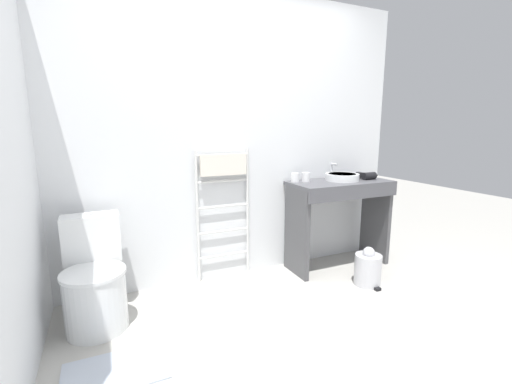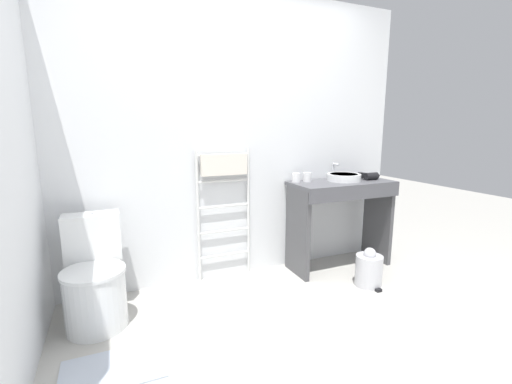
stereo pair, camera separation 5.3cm
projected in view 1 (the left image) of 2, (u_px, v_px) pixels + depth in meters
name	position (u px, v px, depth m)	size (l,w,h in m)	color
ground_plane	(322.00, 359.00, 2.04)	(12.00, 12.00, 0.00)	#B2AFA8
wall_back	(235.00, 139.00, 3.06)	(3.29, 0.12, 2.51)	silver
toilet	(95.00, 283.00, 2.35)	(0.41, 0.56, 0.75)	white
towel_radiator	(223.00, 186.00, 2.98)	(0.49, 0.06, 1.17)	silver
vanity_counter	(340.00, 209.00, 3.30)	(0.99, 0.46, 0.85)	#4C4C51
sink_basin	(342.00, 177.00, 3.29)	(0.32, 0.32, 0.07)	white
faucet	(332.00, 168.00, 3.42)	(0.02, 0.10, 0.16)	silver
cup_near_wall	(295.00, 177.00, 3.20)	(0.08, 0.08, 0.08)	white
cup_near_edge	(306.00, 177.00, 3.22)	(0.08, 0.08, 0.09)	white
hair_dryer	(369.00, 176.00, 3.37)	(0.18, 0.17, 0.07)	black
trash_bin	(368.00, 268.00, 2.98)	(0.23, 0.26, 0.34)	silver
bath_mat	(115.00, 371.00, 1.93)	(0.56, 0.36, 0.01)	#B2BCCC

